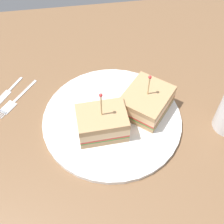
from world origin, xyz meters
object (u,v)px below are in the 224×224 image
Objects in this scene: plate at (112,119)px; sandwich_half_front at (102,123)px; knife at (4,96)px; fork at (13,102)px; sandwich_half_back at (146,101)px.

plate is 2.57× the size of sandwich_half_front.
fork is at bearing 133.28° from knife.
knife is at bearing -16.32° from sandwich_half_back.
sandwich_half_front is 22.58cm from fork.
plate is 8.37cm from sandwich_half_back.
fork and knife have the same top height.
plate is at bearing -128.73° from sandwich_half_front.
fork is (29.30, -6.87, -3.29)cm from sandwich_half_back.
sandwich_half_front is (2.48, 3.10, 3.34)cm from plate.
plate reaches higher than knife.
plate is 23.16cm from fork.
sandwich_half_front reaches higher than fork.
knife is (23.84, -10.69, -0.33)cm from plate.
sandwich_half_back is 1.25× the size of fork.
plate is at bearing 10.72° from sandwich_half_back.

